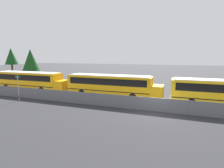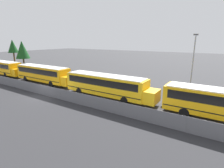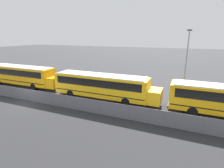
# 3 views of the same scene
# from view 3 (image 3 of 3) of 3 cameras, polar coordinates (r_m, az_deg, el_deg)

# --- Properties ---
(ground_plane) EXTENTS (200.00, 200.00, 0.00)m
(ground_plane) POSITION_cam_3_polar(r_m,az_deg,el_deg) (22.93, -25.02, -5.07)
(ground_plane) COLOR #38383A
(fence) EXTENTS (121.85, 0.07, 1.43)m
(fence) POSITION_cam_3_polar(r_m,az_deg,el_deg) (22.70, -25.23, -3.34)
(fence) COLOR #9EA0A5
(fence) RESTS_ON ground_plane
(school_bus_3) EXTENTS (13.15, 2.50, 3.03)m
(school_bus_3) POSITION_cam_3_polar(r_m,az_deg,el_deg) (30.00, -27.33, 2.87)
(school_bus_3) COLOR orange
(school_bus_3) RESTS_ON ground_plane
(school_bus_4) EXTENTS (13.15, 2.50, 3.03)m
(school_bus_4) POSITION_cam_3_polar(r_m,az_deg,el_deg) (20.96, -3.11, -0.24)
(school_bus_4) COLOR yellow
(school_bus_4) RESTS_ON ground_plane
(light_pole) EXTENTS (0.60, 0.24, 8.29)m
(light_pole) POSITION_cam_3_polar(r_m,az_deg,el_deg) (26.53, 23.17, 7.90)
(light_pole) COLOR gray
(light_pole) RESTS_ON ground_plane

